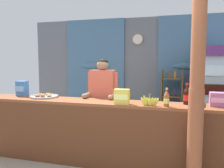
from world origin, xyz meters
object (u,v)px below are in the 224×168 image
Objects in this scene: snack_box_biscuit at (22,88)px; snack_box_instant_noodle at (122,97)px; snack_box_wafer at (218,99)px; shopkeeper at (103,94)px; pastry_tray at (44,96)px; banana_bunch at (150,101)px; stall_counter at (105,128)px; soda_bottle_iced_tea at (166,99)px; timber_post at (197,93)px; drink_fridge at (208,87)px; bottle_shelf_rack at (171,98)px; plastic_lawn_chair at (93,109)px; soda_bottle_cola at (187,95)px.

snack_box_instant_noodle is (1.81, -0.27, -0.02)m from snack_box_biscuit.
shopkeeper is at bearing 168.62° from snack_box_wafer.
banana_bunch is at bearing -7.89° from pastry_tray.
snack_box_wafer is at bearing 6.61° from stall_counter.
timber_post is at bearing -36.01° from soda_bottle_iced_tea.
snack_box_wafer reaches higher than stall_counter.
snack_box_biscuit is 0.46m from pastry_tray.
drink_fridge reaches higher than shopkeeper.
snack_box_wafer is at bearing 9.12° from snack_box_instant_noodle.
snack_box_instant_noodle is 0.79× the size of banana_bunch.
drink_fridge reaches higher than snack_box_wafer.
drink_fridge is 7.45× the size of soda_bottle_iced_tea.
pastry_tray is at bearing -5.09° from snack_box_biscuit.
soda_bottle_iced_tea reaches higher than stall_counter.
snack_box_wafer is at bearing -72.59° from bottle_shelf_rack.
plastic_lawn_chair is 2.47m from soda_bottle_cola.
timber_post is at bearing -99.40° from drink_fridge.
soda_bottle_cola is 0.40m from snack_box_wafer.
plastic_lawn_chair is at bearing 118.49° from shopkeeper.
pastry_tray is (-1.97, -2.07, 0.27)m from bottle_shelf_rack.
timber_post is 9.40× the size of banana_bunch.
soda_bottle_cola is at bearing 42.71° from soda_bottle_iced_tea.
soda_bottle_iced_tea is at bearing -6.98° from pastry_tray.
plastic_lawn_chair is 3.40× the size of snack_box_biscuit.
shopkeeper is 3.46× the size of pastry_tray.
banana_bunch is (0.63, -0.04, 0.43)m from stall_counter.
shopkeeper reaches higher than snack_box_biscuit.
timber_post is 1.34× the size of drink_fridge.
plastic_lawn_chair is (-2.01, 1.92, -0.69)m from timber_post.
stall_counter is 0.53m from snack_box_instant_noodle.
snack_box_wafer is at bearing -11.38° from shopkeeper.
stall_counter is 16.71× the size of soda_bottle_iced_tea.
drink_fridge is at bearing 80.60° from timber_post.
bottle_shelf_rack reaches higher than soda_bottle_cola.
banana_bunch is at bearing -166.03° from snack_box_wafer.
snack_box_biscuit is (-2.76, 0.53, -0.10)m from timber_post.
stall_counter is at bearing -8.72° from snack_box_biscuit.
soda_bottle_cola reaches higher than soda_bottle_iced_tea.
soda_bottle_cola is (-0.09, 0.49, -0.10)m from timber_post.
soda_bottle_cola is at bearing -36.61° from plastic_lawn_chair.
pastry_tray is at bearing 169.85° from stall_counter.
snack_box_biscuit is (-0.75, -1.39, 0.58)m from plastic_lawn_chair.
stall_counter is 2.24× the size of drink_fridge.
banana_bunch is (1.75, -0.24, 0.04)m from pastry_tray.
shopkeeper is 0.96m from pastry_tray.
soda_bottle_cola is at bearing 10.09° from stall_counter.
snack_box_instant_noodle is 0.46× the size of pastry_tray.
snack_box_biscuit is at bearing 173.37° from soda_bottle_iced_tea.
pastry_tray is at bearing 170.56° from snack_box_instant_noodle.
shopkeeper reaches higher than snack_box_wafer.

